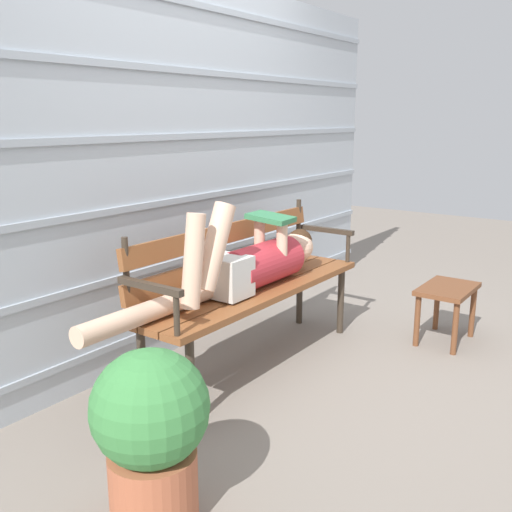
{
  "coord_description": "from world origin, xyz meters",
  "views": [
    {
      "loc": [
        -2.57,
        -1.76,
        1.43
      ],
      "look_at": [
        0.0,
        0.09,
        0.66
      ],
      "focal_mm": 40.43,
      "sensor_mm": 36.0,
      "label": 1
    }
  ],
  "objects_px": {
    "footstool": "(447,297)",
    "potted_plant": "(151,430)",
    "reclining_person": "(247,264)",
    "park_bench": "(247,278)"
  },
  "relations": [
    {
      "from": "footstool",
      "to": "potted_plant",
      "type": "distance_m",
      "value": 2.35
    },
    {
      "from": "footstool",
      "to": "potted_plant",
      "type": "bearing_deg",
      "value": 173.05
    },
    {
      "from": "reclining_person",
      "to": "potted_plant",
      "type": "xyz_separation_m",
      "value": [
        -1.23,
        -0.5,
        -0.27
      ]
    },
    {
      "from": "park_bench",
      "to": "potted_plant",
      "type": "distance_m",
      "value": 1.44
    },
    {
      "from": "reclining_person",
      "to": "footstool",
      "type": "distance_m",
      "value": 1.39
    },
    {
      "from": "potted_plant",
      "to": "reclining_person",
      "type": "bearing_deg",
      "value": 22.09
    },
    {
      "from": "park_bench",
      "to": "footstool",
      "type": "distance_m",
      "value": 1.34
    },
    {
      "from": "reclining_person",
      "to": "footstool",
      "type": "relative_size",
      "value": 3.79
    },
    {
      "from": "footstool",
      "to": "reclining_person",
      "type": "bearing_deg",
      "value": 144.4
    },
    {
      "from": "park_bench",
      "to": "footstool",
      "type": "relative_size",
      "value": 3.69
    }
  ]
}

